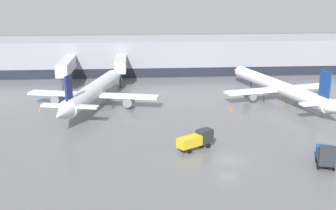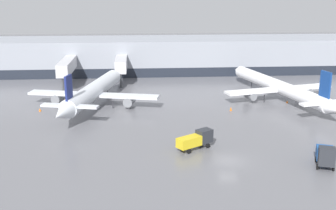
{
  "view_description": "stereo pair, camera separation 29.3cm",
  "coord_description": "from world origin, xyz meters",
  "px_view_note": "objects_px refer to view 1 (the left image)",
  "views": [
    {
      "loc": [
        -11.99,
        -51.07,
        22.2
      ],
      "look_at": [
        -6.78,
        17.16,
        3.0
      ],
      "focal_mm": 45.0,
      "sensor_mm": 36.0,
      "label": 1
    },
    {
      "loc": [
        -11.7,
        -51.09,
        22.2
      ],
      "look_at": [
        -6.78,
        17.16,
        3.0
      ],
      "focal_mm": 45.0,
      "sensor_mm": 36.0,
      "label": 2
    }
  ],
  "objects_px": {
    "traffic_cone_0": "(40,110)",
    "traffic_cone_1": "(231,109)",
    "traffic_cone_3": "(65,99)",
    "service_truck_1": "(326,155)",
    "traffic_cone_2": "(287,101)",
    "parked_jet_3": "(279,87)",
    "parked_jet_0": "(93,92)",
    "service_truck_0": "(196,139)"
  },
  "relations": [
    {
      "from": "traffic_cone_0",
      "to": "traffic_cone_3",
      "type": "height_order",
      "value": "traffic_cone_3"
    },
    {
      "from": "parked_jet_0",
      "to": "traffic_cone_2",
      "type": "relative_size",
      "value": 62.09
    },
    {
      "from": "parked_jet_3",
      "to": "traffic_cone_2",
      "type": "xyz_separation_m",
      "value": [
        1.02,
        -2.46,
        -2.41
      ]
    },
    {
      "from": "traffic_cone_1",
      "to": "service_truck_1",
      "type": "bearing_deg",
      "value": -75.82
    },
    {
      "from": "service_truck_0",
      "to": "traffic_cone_0",
      "type": "distance_m",
      "value": 33.63
    },
    {
      "from": "service_truck_0",
      "to": "traffic_cone_0",
      "type": "relative_size",
      "value": 9.58
    },
    {
      "from": "parked_jet_3",
      "to": "traffic_cone_2",
      "type": "bearing_deg",
      "value": -171.25
    },
    {
      "from": "parked_jet_0",
      "to": "service_truck_0",
      "type": "distance_m",
      "value": 28.95
    },
    {
      "from": "traffic_cone_0",
      "to": "traffic_cone_2",
      "type": "distance_m",
      "value": 47.87
    },
    {
      "from": "parked_jet_0",
      "to": "service_truck_0",
      "type": "height_order",
      "value": "parked_jet_0"
    },
    {
      "from": "parked_jet_0",
      "to": "traffic_cone_1",
      "type": "height_order",
      "value": "parked_jet_0"
    },
    {
      "from": "traffic_cone_0",
      "to": "traffic_cone_3",
      "type": "bearing_deg",
      "value": 64.67
    },
    {
      "from": "parked_jet_0",
      "to": "traffic_cone_2",
      "type": "bearing_deg",
      "value": -77.0
    },
    {
      "from": "service_truck_1",
      "to": "traffic_cone_1",
      "type": "distance_m",
      "value": 26.75
    },
    {
      "from": "traffic_cone_2",
      "to": "service_truck_1",
      "type": "bearing_deg",
      "value": -100.81
    },
    {
      "from": "parked_jet_0",
      "to": "service_truck_1",
      "type": "relative_size",
      "value": 7.59
    },
    {
      "from": "service_truck_0",
      "to": "traffic_cone_3",
      "type": "relative_size",
      "value": 8.9
    },
    {
      "from": "parked_jet_0",
      "to": "traffic_cone_1",
      "type": "relative_size",
      "value": 43.71
    },
    {
      "from": "parked_jet_3",
      "to": "service_truck_1",
      "type": "distance_m",
      "value": 33.3
    },
    {
      "from": "traffic_cone_2",
      "to": "service_truck_0",
      "type": "bearing_deg",
      "value": -132.75
    },
    {
      "from": "traffic_cone_1",
      "to": "service_truck_0",
      "type": "bearing_deg",
      "value": -116.04
    },
    {
      "from": "traffic_cone_2",
      "to": "traffic_cone_0",
      "type": "bearing_deg",
      "value": -177.18
    },
    {
      "from": "parked_jet_0",
      "to": "traffic_cone_1",
      "type": "distance_m",
      "value": 26.42
    },
    {
      "from": "service_truck_0",
      "to": "traffic_cone_1",
      "type": "xyz_separation_m",
      "value": [
        9.13,
        18.69,
        -1.07
      ]
    },
    {
      "from": "parked_jet_0",
      "to": "service_truck_0",
      "type": "bearing_deg",
      "value": -131.18
    },
    {
      "from": "service_truck_1",
      "to": "parked_jet_3",
      "type": "bearing_deg",
      "value": -169.55
    },
    {
      "from": "parked_jet_3",
      "to": "traffic_cone_0",
      "type": "height_order",
      "value": "parked_jet_3"
    },
    {
      "from": "service_truck_1",
      "to": "traffic_cone_1",
      "type": "relative_size",
      "value": 5.76
    },
    {
      "from": "parked_jet_3",
      "to": "traffic_cone_0",
      "type": "distance_m",
      "value": 47.1
    },
    {
      "from": "parked_jet_3",
      "to": "service_truck_0",
      "type": "height_order",
      "value": "parked_jet_3"
    },
    {
      "from": "service_truck_0",
      "to": "traffic_cone_0",
      "type": "height_order",
      "value": "service_truck_0"
    },
    {
      "from": "parked_jet_3",
      "to": "traffic_cone_1",
      "type": "xyz_separation_m",
      "value": [
        -11.35,
        -7.03,
        -2.3
      ]
    },
    {
      "from": "traffic_cone_1",
      "to": "parked_jet_3",
      "type": "bearing_deg",
      "value": 31.78
    },
    {
      "from": "parked_jet_0",
      "to": "traffic_cone_1",
      "type": "bearing_deg",
      "value": -87.24
    },
    {
      "from": "traffic_cone_0",
      "to": "service_truck_0",
      "type": "bearing_deg",
      "value": -38.47
    },
    {
      "from": "service_truck_1",
      "to": "traffic_cone_1",
      "type": "bearing_deg",
      "value": -147.07
    },
    {
      "from": "traffic_cone_1",
      "to": "traffic_cone_3",
      "type": "xyz_separation_m",
      "value": [
        -32.01,
        9.46,
        -0.08
      ]
    },
    {
      "from": "traffic_cone_0",
      "to": "traffic_cone_1",
      "type": "distance_m",
      "value": 35.51
    },
    {
      "from": "traffic_cone_0",
      "to": "traffic_cone_2",
      "type": "relative_size",
      "value": 1.06
    },
    {
      "from": "parked_jet_0",
      "to": "traffic_cone_3",
      "type": "relative_size",
      "value": 54.37
    },
    {
      "from": "parked_jet_3",
      "to": "traffic_cone_3",
      "type": "bearing_deg",
      "value": 73.05
    },
    {
      "from": "parked_jet_3",
      "to": "traffic_cone_0",
      "type": "bearing_deg",
      "value": 82.14
    }
  ]
}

